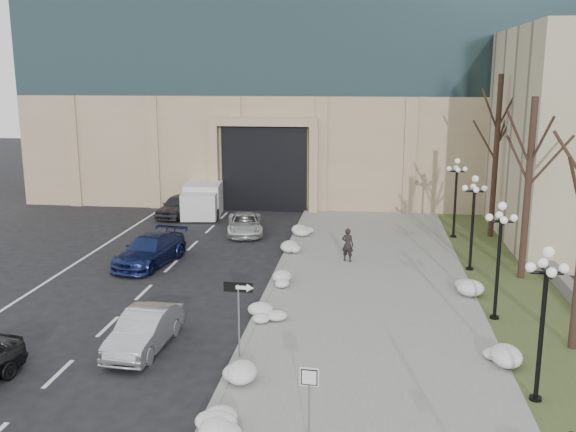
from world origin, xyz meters
name	(u,v)px	position (x,y,z in m)	size (l,w,h in m)	color
sidewalk	(371,301)	(3.50, 14.00, 0.06)	(9.00, 40.00, 0.12)	gray
curb	(266,296)	(-1.00, 14.00, 0.07)	(0.30, 40.00, 0.14)	gray
grass_strip	(530,308)	(10.00, 14.00, 0.05)	(4.00, 40.00, 0.10)	#3D4B25
stone_wall	(567,287)	(12.00, 16.00, 0.35)	(0.50, 30.00, 0.70)	slate
car_b	(144,330)	(-4.39, 8.22, 0.69)	(1.47, 4.21, 1.39)	#A0A2A7
car_c	(150,250)	(-7.63, 18.20, 0.75)	(2.10, 5.17, 1.50)	navy
car_d	(245,224)	(-4.08, 25.10, 0.62)	(2.05, 4.44, 1.23)	silver
car_e	(178,206)	(-9.52, 29.34, 0.75)	(1.77, 4.41, 1.50)	#313136
pedestrian	(348,245)	(2.30, 19.67, 0.98)	(0.63, 0.41, 1.73)	black
box_truck	(205,198)	(-8.04, 30.84, 1.05)	(3.10, 7.05, 2.17)	silver
one_way_sign	(243,297)	(-0.73, 7.71, 2.28)	(1.03, 0.27, 2.76)	slate
keep_sign	(309,390)	(1.92, 2.76, 1.67)	(0.49, 0.08, 2.27)	slate
snow_clump_c	(234,369)	(-0.82, 6.46, 0.30)	(1.10, 1.60, 0.36)	white
snow_clump_d	(268,315)	(-0.46, 11.18, 0.30)	(1.10, 1.60, 0.36)	white
snow_clump_e	(286,281)	(-0.32, 15.45, 0.30)	(1.10, 1.60, 0.36)	white
snow_clump_f	(294,250)	(-0.59, 20.74, 0.30)	(1.10, 1.60, 0.36)	white
snow_clump_g	(302,232)	(-0.56, 24.79, 0.30)	(1.10, 1.60, 0.36)	white
snow_clump_i	(498,355)	(7.72, 8.56, 0.30)	(1.10, 1.60, 0.36)	white
snow_clump_j	(464,288)	(7.54, 15.49, 0.30)	(1.10, 1.60, 0.36)	white
snow_clump_k	(214,424)	(-0.68, 3.19, 0.30)	(1.10, 1.60, 0.36)	white
lamppost_a	(544,304)	(8.30, 6.00, 3.07)	(1.18, 1.18, 4.76)	black
lamppost_b	(500,245)	(8.30, 12.50, 3.07)	(1.18, 1.18, 4.76)	black
lamppost_c	(473,210)	(8.30, 19.00, 3.07)	(1.18, 1.18, 4.76)	black
lamppost_d	(456,187)	(8.30, 25.50, 3.07)	(1.18, 1.18, 4.76)	black
tree_mid	(530,164)	(10.50, 18.00, 5.50)	(3.20, 3.20, 8.50)	black
tree_far	(497,134)	(10.50, 26.00, 6.15)	(3.20, 3.20, 9.50)	black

